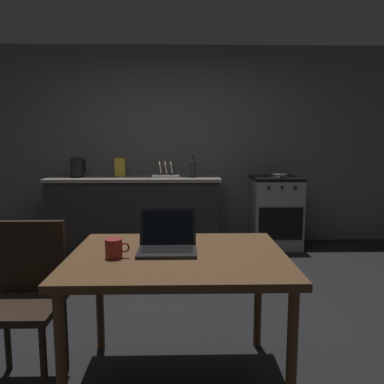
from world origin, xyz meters
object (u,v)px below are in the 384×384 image
object	(u,v)px
dish_rack	(166,173)
bottle	(193,167)
laptop	(167,243)
frying_pan	(279,175)
dining_table	(178,267)
coffee_mug	(114,248)
cereal_box	(120,168)
electric_kettle	(77,168)
stove_oven	(275,212)
chair	(27,291)

from	to	relation	value
dish_rack	bottle	bearing A→B (deg)	-8.39
laptop	frying_pan	bearing A→B (deg)	68.80
dining_table	dish_rack	distance (m)	2.84
frying_pan	coffee_mug	bearing A→B (deg)	-118.96
dining_table	cereal_box	xyz separation A→B (m)	(-0.78, 2.84, 0.35)
electric_kettle	dish_rack	distance (m)	1.13
frying_pan	coffee_mug	xyz separation A→B (m)	(-1.58, -2.85, -0.13)
laptop	frying_pan	size ratio (longest dim) A/B	0.80
dining_table	cereal_box	bearing A→B (deg)	105.35
stove_oven	electric_kettle	size ratio (longest dim) A/B	3.61
bottle	coffee_mug	xyz separation A→B (m)	(-0.48, -2.83, -0.23)
dining_table	coffee_mug	distance (m)	0.36
cereal_box	dish_rack	size ratio (longest dim) A/B	0.71
laptop	electric_kettle	distance (m)	3.05
dining_table	laptop	world-z (taller)	laptop
bottle	frying_pan	bearing A→B (deg)	1.05
chair	cereal_box	distance (m)	2.82
frying_pan	electric_kettle	bearing A→B (deg)	179.33
cereal_box	dish_rack	distance (m)	0.59
chair	electric_kettle	xyz separation A→B (m)	(-0.47, 2.76, 0.50)
laptop	bottle	size ratio (longest dim) A/B	1.15
electric_kettle	frying_pan	bearing A→B (deg)	-0.67
chair	dining_table	bearing A→B (deg)	-17.58
laptop	dish_rack	world-z (taller)	dish_rack
stove_oven	bottle	xyz separation A→B (m)	(-1.07, -0.05, 0.59)
chair	coffee_mug	bearing A→B (deg)	-27.01
electric_kettle	cereal_box	size ratio (longest dim) A/B	1.05
laptop	stove_oven	bearing A→B (deg)	69.56
bottle	dish_rack	bearing A→B (deg)	171.61
laptop	coffee_mug	xyz separation A→B (m)	(-0.27, -0.11, 0.00)
chair	electric_kettle	bearing A→B (deg)	86.00
bottle	cereal_box	world-z (taller)	bottle
laptop	cereal_box	xyz separation A→B (m)	(-0.72, 2.79, 0.23)
bottle	cereal_box	xyz separation A→B (m)	(-0.93, 0.07, -0.01)
chair	dish_rack	world-z (taller)	dish_rack
bottle	coffee_mug	distance (m)	2.88
dining_table	dish_rack	world-z (taller)	dish_rack
dish_rack	cereal_box	bearing A→B (deg)	178.05
chair	laptop	distance (m)	0.84
laptop	frying_pan	xyz separation A→B (m)	(1.31, 2.74, 0.13)
dining_table	dish_rack	xyz separation A→B (m)	(-0.19, 2.82, 0.28)
bottle	laptop	bearing A→B (deg)	-94.36
cereal_box	chair	bearing A→B (deg)	-91.48
bottle	coffee_mug	world-z (taller)	bottle
dining_table	dish_rack	size ratio (longest dim) A/B	3.42
laptop	coffee_mug	bearing A→B (deg)	-153.23
bottle	cereal_box	bearing A→B (deg)	175.68
electric_kettle	cereal_box	xyz separation A→B (m)	(0.54, 0.02, -0.00)
cereal_box	bottle	bearing A→B (deg)	-4.32
chair	laptop	world-z (taller)	laptop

